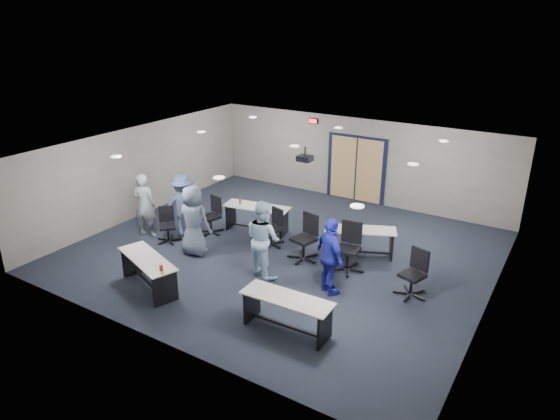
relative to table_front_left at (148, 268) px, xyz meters
The scene contains 25 objects.
floor 3.59m from the table_front_left, 64.12° to the left, with size 10.00×10.00×0.00m, color black.
back_wall 7.89m from the table_front_left, 78.62° to the left, with size 10.00×0.04×2.70m, color slate.
front_wall 2.19m from the table_front_left, 40.15° to the right, with size 10.00×0.04×2.70m, color slate.
left_wall 4.78m from the table_front_left, 137.22° to the left, with size 0.04×9.00×2.70m, color slate.
right_wall 7.33m from the table_front_left, 25.99° to the left, with size 0.04×9.00×2.70m, color slate.
ceiling 4.17m from the table_front_left, 64.12° to the left, with size 10.00×9.00×0.04m, color white.
double_door 7.83m from the table_front_left, 78.56° to the left, with size 2.00×0.07×2.20m.
exit_sign 7.88m from the table_front_left, 90.38° to the left, with size 0.32×0.07×0.18m.
ceiling_projector 4.54m from the table_front_left, 63.39° to the left, with size 0.35×0.32×0.37m.
ceiling_can_lights 4.35m from the table_front_left, 65.78° to the left, with size 6.24×5.74×0.02m, color silver, non-canonical shape.
table_front_left is the anchor object (origin of this frame).
table_front_right 3.44m from the table_front_left, ahead, with size 1.82×0.65×0.73m.
table_back_left 3.88m from the table_front_left, 86.41° to the left, with size 1.92×0.93×1.02m.
table_back_right 5.18m from the table_front_left, 50.36° to the left, with size 1.86×1.27×0.72m.
chair_back_a 3.18m from the table_front_left, 104.05° to the left, with size 0.66×0.66×1.04m, color black, non-canonical shape.
chair_back_b 3.49m from the table_front_left, 71.65° to the left, with size 0.63×0.63×1.00m, color black, non-canonical shape.
chair_back_c 3.77m from the table_front_left, 54.08° to the left, with size 0.73×0.73×1.17m, color black, non-canonical shape.
chair_back_d 4.59m from the table_front_left, 42.38° to the left, with size 0.74×0.74×1.18m, color black, non-canonical shape.
chair_loose_left 2.45m from the table_front_left, 124.18° to the left, with size 0.60×0.60×0.95m, color black, non-canonical shape.
chair_loose_right 5.76m from the table_front_left, 28.94° to the left, with size 0.66×0.66×1.06m, color black, non-canonical shape.
person_gray 2.99m from the table_front_left, 136.91° to the left, with size 0.65×0.43×1.79m, color gray.
person_plaid 1.92m from the table_front_left, 98.46° to the left, with size 0.89×0.58×1.83m, color slate.
person_lightblue 2.63m from the table_front_left, 46.42° to the left, with size 0.89×0.69×1.83m, color #B9D9F5.
person_navy 4.01m from the table_front_left, 29.16° to the left, with size 1.03×0.43×1.76m, color #1C219D.
person_back 2.87m from the table_front_left, 116.16° to the left, with size 1.15×0.66×1.78m, color #3D486E.
Camera 1 is at (6.08, -9.93, 5.73)m, focal length 32.00 mm.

